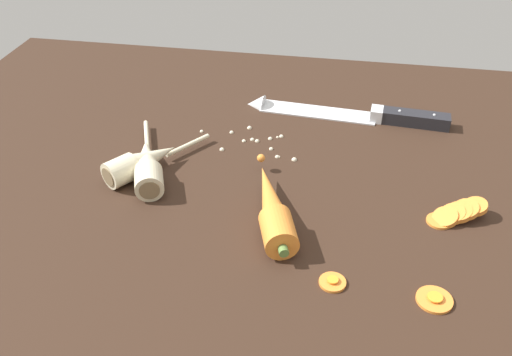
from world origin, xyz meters
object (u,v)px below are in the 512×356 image
Objects in this scene: parsnip_mid_left at (148,164)px; carrot_slice_stack at (456,213)px; parsnip_front at (143,161)px; carrot_slice_stray_near at (333,281)px; whole_carrot at (272,207)px; chefs_knife at (342,112)px; carrot_slice_stray_mid at (435,299)px.

parsnip_mid_left is 43.14cm from carrot_slice_stack.
carrot_slice_stray_near is (28.79, -17.70, -1.62)cm from parsnip_front.
whole_carrot reaches higher than carrot_slice_stack.
whole_carrot reaches higher than chefs_knife.
carrot_slice_stray_near is at bearing -31.58° from parsnip_front.
carrot_slice_stray_mid is at bearing -28.42° from whole_carrot.
parsnip_front is 44.10cm from carrot_slice_stack.
parsnip_mid_left is at bearing 176.44° from carrot_slice_stack.
whole_carrot is 24.18cm from carrot_slice_stack.
carrot_slice_stack reaches higher than carrot_slice_stray_near.
chefs_knife reaches higher than carrot_slice_stray_near.
carrot_slice_stray_mid is (-3.86, -15.14, -0.59)cm from carrot_slice_stack.
carrot_slice_stack is at bearing -3.56° from parsnip_mid_left.
whole_carrot is (-7.67, -29.86, 1.45)cm from chefs_knife.
parsnip_front is at bearing 155.39° from carrot_slice_stray_mid.
carrot_slice_stack is (43.97, -3.23, -1.03)cm from parsnip_front.
whole_carrot reaches higher than carrot_slice_stray_mid.
carrot_slice_stray_mid is (11.32, -0.67, -0.00)cm from carrot_slice_stray_near.
parsnip_mid_left is at bearing 155.56° from carrot_slice_stray_mid.
whole_carrot is at bearing 130.33° from carrot_slice_stray_near.
whole_carrot is 1.02× the size of parsnip_mid_left.
chefs_knife is at bearing 38.60° from parsnip_front.
chefs_knife is at bearing 106.74° from carrot_slice_stray_mid.
chefs_knife reaches higher than carrot_slice_stray_mid.
carrot_slice_stray_mid is at bearing -24.44° from parsnip_mid_left.
carrot_slice_stack is at bearing 10.42° from whole_carrot.
chefs_knife is 2.16× the size of parsnip_front.
carrot_slice_stack is at bearing -57.76° from chefs_knife.
parsnip_front reaches higher than carrot_slice_stray_mid.
parsnip_mid_left is 6.33× the size of carrot_slice_stray_near.
chefs_knife is 39.97cm from carrot_slice_stray_near.
parsnip_front reaches higher than carrot_slice_stray_near.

